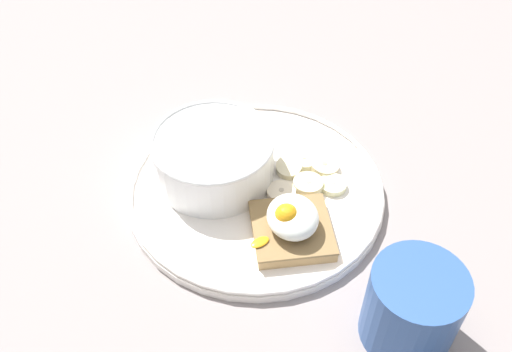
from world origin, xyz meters
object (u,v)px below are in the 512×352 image
banana_slice_inner (289,168)px  banana_slice_front (308,185)px  toast_slice (292,230)px  banana_slice_left (304,160)px  poached_egg (292,217)px  coffee_mug (412,307)px  banana_slice_outer (324,166)px  oatmeal_bowl (213,157)px  banana_slice_right (281,192)px  banana_slice_back (333,185)px

banana_slice_inner → banana_slice_front: bearing=-155.0°
toast_slice → banana_slice_left: toast_slice is taller
poached_egg → coffee_mug: coffee_mug is taller
toast_slice → banana_slice_front: (6.38, -3.65, -0.25)cm
toast_slice → poached_egg: (-0.05, 0.14, 2.35)cm
poached_egg → banana_slice_outer: 11.63cm
toast_slice → banana_slice_inner: size_ratio=2.13×
coffee_mug → oatmeal_bowl: bearing=31.5°
oatmeal_bowl → banana_slice_front: 11.71cm
coffee_mug → banana_slice_outer: bearing=3.9°
banana_slice_left → banana_slice_inner: banana_slice_inner is taller
banana_slice_right → coffee_mug: coffee_mug is taller
banana_slice_right → coffee_mug: (-19.18, -7.70, 3.10)cm
banana_slice_outer → poached_egg: bearing=144.2°
oatmeal_bowl → coffee_mug: bearing=-148.5°
toast_slice → poached_egg: size_ratio=1.17×
banana_slice_right → banana_slice_inner: bearing=-27.1°
toast_slice → banana_slice_back: toast_slice is taller
oatmeal_bowl → coffee_mug: coffee_mug is taller
banana_slice_outer → coffee_mug: bearing=-176.1°
toast_slice → banana_slice_outer: bearing=-35.4°
banana_slice_front → oatmeal_bowl: bearing=65.8°
banana_slice_back → toast_slice: bearing=132.2°
oatmeal_bowl → banana_slice_left: 11.38cm
toast_slice → banana_slice_front: bearing=-29.8°
poached_egg → banana_slice_front: size_ratio=1.79×
toast_slice → banana_slice_right: (6.05, -0.32, -0.44)cm
toast_slice → banana_slice_left: (10.60, -4.30, -0.32)cm
banana_slice_back → banana_slice_right: same height
banana_slice_back → poached_egg: bearing=131.9°
banana_slice_right → banana_slice_outer: 6.89cm
banana_slice_right → banana_slice_outer: (3.08, -6.16, 0.10)cm
banana_slice_left → banana_slice_inner: bearing=114.8°
oatmeal_bowl → banana_slice_front: (-4.70, -10.47, -2.32)cm
banana_slice_inner → coffee_mug: (-22.75, -5.87, 2.83)cm
banana_slice_left → banana_slice_right: banana_slice_left is taller
toast_slice → banana_slice_back: size_ratio=2.75×
banana_slice_inner → coffee_mug: coffee_mug is taller
banana_slice_back → coffee_mug: size_ratio=0.38×
toast_slice → coffee_mug: bearing=-148.6°
coffee_mug → poached_egg: bearing=31.9°
toast_slice → poached_egg: bearing=111.7°
poached_egg → banana_slice_right: poached_egg is taller
banana_slice_back → banana_slice_inner: banana_slice_inner is taller
banana_slice_left → coffee_mug: (-23.74, -3.72, 2.97)cm
banana_slice_left → toast_slice: bearing=157.9°
banana_slice_outer → coffee_mug: (-22.26, -1.53, 2.99)cm
banana_slice_right → banana_slice_inner: banana_slice_inner is taller
banana_slice_right → banana_slice_front: bearing=-84.3°
banana_slice_inner → banana_slice_outer: bearing=-96.4°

